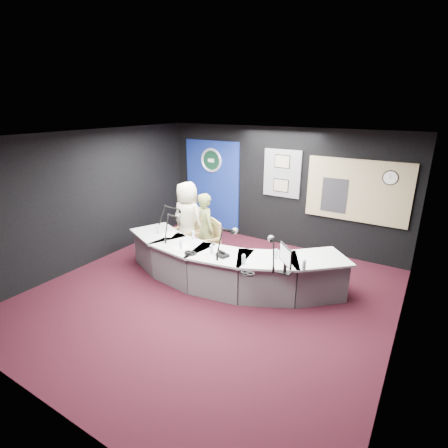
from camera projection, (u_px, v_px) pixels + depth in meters
The scene contains 33 objects.
ground at pixel (210, 296), 6.32m from camera, with size 6.00×6.00×0.00m, color black.
ceiling at pixel (208, 137), 5.40m from camera, with size 6.00×6.00×0.02m, color silver.
wall_back at pixel (280, 188), 8.27m from camera, with size 6.00×0.02×2.80m, color black.
wall_front at pixel (40, 306), 3.45m from camera, with size 6.00×0.02×2.80m, color black.
wall_left at pixel (91, 198), 7.35m from camera, with size 0.02×6.00×2.80m, color black.
wall_right at pixel (408, 263), 4.37m from camera, with size 0.02×6.00×2.80m, color black.
broadcast_desk at pixel (224, 265), 6.66m from camera, with size 4.50×1.90×0.75m, color #B7B9BB, non-canonical shape.
backdrop_panel at pixel (212, 185), 9.24m from camera, with size 1.60×0.05×2.30m, color navy.
agency_seal at pixel (211, 160), 8.99m from camera, with size 0.63×0.63×0.07m, color silver.
seal_center at pixel (211, 160), 9.00m from camera, with size 0.48×0.48×0.01m, color black.
pinboard at pixel (282, 173), 8.11m from camera, with size 0.90×0.04×1.10m, color slate.
framed_photo_upper at pixel (282, 162), 7.99m from camera, with size 0.34×0.02×0.27m, color gray.
framed_photo_lower at pixel (281, 185), 8.18m from camera, with size 0.34×0.02×0.27m, color gray.
booth_window_frame at pixel (357, 191), 7.33m from camera, with size 2.12×0.06×1.32m, color tan.
booth_glow at pixel (357, 191), 7.32m from camera, with size 2.00×0.02×1.20m, color #F8DF9D.
equipment_rack at pixel (334, 195), 7.58m from camera, with size 0.55×0.02×0.75m, color black.
wall_clock at pixel (390, 178), 6.90m from camera, with size 0.28×0.28×0.01m, color white.
armchair_left at pixel (188, 238), 7.86m from camera, with size 0.48×0.48×0.85m, color tan, non-canonical shape.
armchair_right at pixel (206, 241), 7.40m from camera, with size 0.60×0.60×1.06m, color tan, non-canonical shape.
draped_jacket at pixel (190, 226), 8.04m from camera, with size 0.50×0.10×0.70m, color gray.
person_man at pixel (188, 220), 7.72m from camera, with size 0.83×0.54×1.71m, color beige.
person_woman at pixel (206, 230), 7.32m from camera, with size 0.57×0.38×1.57m, color olive.
computer_monitor at pixel (286, 255), 5.41m from camera, with size 0.43×0.03×0.29m, color black.
desk_phone at pixel (223, 255), 6.12m from camera, with size 0.20×0.16×0.05m, color black.
headphones_near at pixel (248, 273), 5.48m from camera, with size 0.20×0.20×0.03m, color black.
headphones_far at pixel (190, 253), 6.22m from camera, with size 0.23×0.23×0.04m, color black.
paper_stack at pixel (169, 235), 7.13m from camera, with size 0.22×0.31×0.00m, color white.
notepad at pixel (182, 247), 6.51m from camera, with size 0.20×0.29×0.00m, color white.
boom_mic_a at pixel (171, 215), 7.40m from camera, with size 0.37×0.69×0.60m, color black, non-canonical shape.
boom_mic_b at pixel (172, 223), 6.89m from camera, with size 0.29×0.72×0.60m, color black, non-canonical shape.
boom_mic_c at pixel (226, 238), 6.13m from camera, with size 0.16×0.74×0.60m, color black, non-canonical shape.
boom_mic_d at pixel (272, 248), 5.73m from camera, with size 0.42×0.66×0.60m, color black, non-canonical shape.
water_bottles at pixel (218, 247), 6.31m from camera, with size 3.19×0.58×0.18m, color silver, non-canonical shape.
Camera 1 is at (3.12, -4.59, 3.29)m, focal length 28.00 mm.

